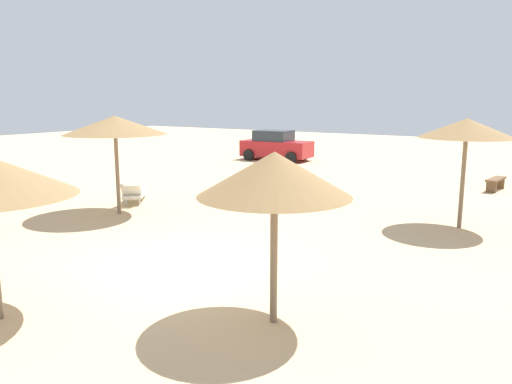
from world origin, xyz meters
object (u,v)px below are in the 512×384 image
at_px(lounger_2, 135,193).
at_px(bench_0, 496,182).
at_px(parasol_2, 115,125).
at_px(parasol_5, 274,175).
at_px(parasol_6, 467,129).
at_px(parked_car, 276,146).

bearing_deg(lounger_2, bench_0, 42.02).
height_order(parasol_2, lounger_2, parasol_2).
xyz_separation_m(parasol_5, parasol_6, (1.29, 7.88, 0.34)).
height_order(parasol_5, parasol_6, parasol_6).
distance_m(parasol_2, parasol_6, 10.05).
bearing_deg(parasol_5, parasol_6, 80.69).
relative_size(parasol_6, lounger_2, 1.61).
relative_size(parasol_2, parked_car, 0.75).
xyz_separation_m(lounger_2, bench_0, (10.16, 9.16, 0.02)).
bearing_deg(parasol_5, bench_0, 84.93).
bearing_deg(parked_car, bench_0, -17.04).
bearing_deg(parasol_5, parked_car, 120.54).
distance_m(parasol_6, lounger_2, 10.71).
bearing_deg(parasol_6, lounger_2, -166.69).
relative_size(parasol_2, bench_0, 2.01).
relative_size(parasol_5, parked_car, 0.67).
bearing_deg(lounger_2, parasol_5, -31.70).
relative_size(parasol_2, lounger_2, 1.65).
distance_m(bench_0, parked_car, 12.69).
relative_size(lounger_2, parked_car, 0.46).
height_order(parasol_2, parasol_5, parasol_2).
distance_m(parasol_2, lounger_2, 2.99).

